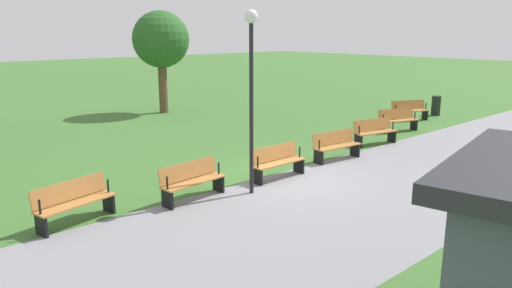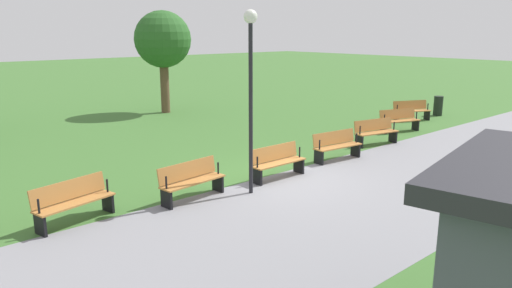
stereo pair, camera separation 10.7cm
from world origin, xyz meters
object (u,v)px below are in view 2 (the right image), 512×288
(bench_6, at_px, (73,201))
(bench_3, at_px, (336,145))
(bench_0, at_px, (411,110))
(bench_2, at_px, (375,131))
(trash_bin, at_px, (438,106))
(bench_5, at_px, (191,180))
(tree_1, at_px, (163,40))
(bench_4, at_px, (277,161))
(bench_1, at_px, (399,120))
(lamp_post, at_px, (251,70))

(bench_6, bearing_deg, bench_3, 164.80)
(bench_0, height_order, bench_2, same)
(trash_bin, bearing_deg, bench_5, 7.36)
(bench_2, distance_m, tree_1, 11.47)
(bench_0, xyz_separation_m, bench_4, (10.46, 2.24, 0.00))
(bench_2, bearing_deg, bench_4, 18.22)
(trash_bin, bearing_deg, bench_2, 12.06)
(bench_2, xyz_separation_m, bench_4, (5.35, 0.57, 0.00))
(trash_bin, bearing_deg, bench_4, 9.54)
(bench_0, bearing_deg, bench_3, 39.47)
(bench_1, xyz_separation_m, bench_2, (2.60, 0.70, 0.00))
(bench_2, relative_size, bench_5, 1.01)
(bench_1, relative_size, bench_5, 1.01)
(bench_0, bearing_deg, bench_5, 33.42)
(bench_0, height_order, lamp_post, lamp_post)
(bench_5, height_order, tree_1, tree_1)
(bench_5, xyz_separation_m, lamp_post, (-1.35, 0.61, 2.56))
(bench_5, distance_m, lamp_post, 2.96)
(bench_3, height_order, lamp_post, lamp_post)
(bench_5, bearing_deg, trash_bin, -178.73)
(bench_4, distance_m, bench_6, 5.38)
(bench_5, distance_m, trash_bin, 15.42)
(bench_0, distance_m, trash_bin, 2.15)
(bench_1, distance_m, bench_3, 5.38)
(bench_2, distance_m, bench_3, 2.69)
(bench_3, distance_m, lamp_post, 4.82)
(bench_4, height_order, bench_5, same)
(bench_0, xyz_separation_m, bench_3, (7.77, 2.10, 0.00))
(bench_5, bearing_deg, bench_6, -15.16)
(bench_2, xyz_separation_m, bench_3, (2.66, 0.43, 0.00))
(bench_2, height_order, bench_3, same)
(bench_5, bearing_deg, tree_1, -123.97)
(bench_4, height_order, bench_6, same)
(bench_3, relative_size, bench_4, 1.02)
(lamp_post, height_order, trash_bin, lamp_post)
(bench_0, relative_size, trash_bin, 1.88)
(bench_0, relative_size, bench_4, 1.03)
(bench_3, xyz_separation_m, tree_1, (-0.60, -11.29, 3.03))
(bench_3, bearing_deg, bench_4, 9.11)
(bench_1, bearing_deg, bench_5, 24.31)
(bench_6, bearing_deg, bench_5, 158.75)
(bench_3, distance_m, tree_1, 11.71)
(bench_1, relative_size, trash_bin, 1.90)
(bench_2, bearing_deg, lamp_post, 20.99)
(bench_1, height_order, bench_5, same)
(bench_0, distance_m, bench_2, 5.38)
(bench_2, distance_m, bench_4, 5.38)
(bench_0, distance_m, bench_3, 8.05)
(bench_5, height_order, trash_bin, trash_bin)
(bench_6, bearing_deg, bench_2, 167.83)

